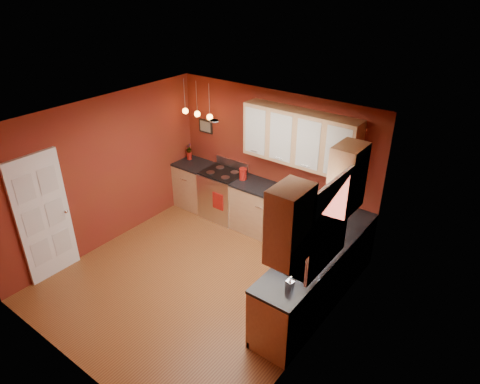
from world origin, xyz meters
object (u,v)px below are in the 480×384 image
Objects in this scene: red_canister at (243,174)px; gas_range at (223,194)px; sink at (305,265)px; soap_pump at (290,283)px; coffee_maker at (338,201)px.

gas_range is at bearing -178.58° from red_canister.
sink reaches higher than soap_pump.
sink is 3.73× the size of soap_pump.
red_canister is (-2.15, 1.51, 0.13)m from sink.
coffee_maker reaches higher than gas_range.
red_canister is (0.47, 0.01, 0.57)m from gas_range.
gas_range is 3.45m from soap_pump.
sink is at bearing -69.60° from coffee_maker.
red_canister reaches higher than soap_pump.
gas_range is at bearing -168.18° from coffee_maker.
red_canister is at bearing 1.42° from gas_range.
sink is at bearing -35.10° from red_canister.
soap_pump is at bearing -79.79° from sink.
coffee_maker is (-0.33, 1.62, 0.14)m from sink.
coffee_maker is (2.29, 0.12, 0.58)m from gas_range.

